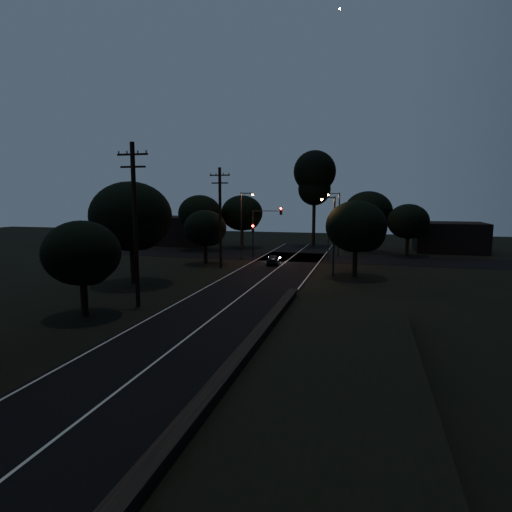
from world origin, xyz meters
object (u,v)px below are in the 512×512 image
Objects in this scene: utility_pole_far at (220,216)px; signal_mast at (266,223)px; utility_pole_mid at (135,223)px; streetlight_a at (243,221)px; streetlight_c at (332,230)px; signal_left at (253,235)px; tall_pine at (315,177)px; car at (273,259)px; signal_right at (328,237)px; streetlight_b at (337,220)px.

utility_pole_far reaches higher than signal_mast.
utility_pole_mid reaches higher than signal_mast.
streetlight_a reaches higher than streetlight_c.
signal_mast is (1.69, 0.00, 1.50)m from signal_left.
tall_pine is 16.66m from signal_mast.
signal_left is 1.26× the size of car.
tall_pine is 1.93× the size of streetlight_c.
signal_right is 10.26m from streetlight_a.
car is at bearing 141.43° from streetlight_c.
utility_pole_mid is at bearing -128.26° from streetlight_c.
streetlight_a reaches higher than signal_left.
car is (3.57, -4.52, -2.28)m from signal_left.
streetlight_c is at bearing 51.74° from utility_pole_mid.
tall_pine is 3.52× the size of signal_left.
signal_right is at bearing 97.02° from streetlight_c.
car is (4.28, -2.53, -4.08)m from streetlight_a.
signal_right is (10.60, 7.99, -2.65)m from utility_pole_far.
tall_pine is at bearing -102.82° from car.
tall_pine reaches higher than streetlight_b.
streetlight_a is at bearing 88.27° from utility_pole_mid.
signal_left is 0.66× the size of signal_mast.
streetlight_c is at bearing -79.07° from tall_pine.
streetlight_c is at bearing -43.76° from signal_left.
signal_mast is 1.92× the size of car.
streetlight_c reaches higher than signal_mast.
streetlight_a reaches higher than signal_mast.
utility_pole_mid is at bearing -93.21° from signal_left.
streetlight_c is at bearing -35.69° from streetlight_a.
signal_mast reaches higher than signal_right.
streetlight_a is at bearing -109.59° from signal_left.
tall_pine reaches higher than streetlight_a.
streetlight_b reaches higher than car.
utility_pole_far is 2.56× the size of signal_left.
utility_pole_far is 24.54m from tall_pine.
signal_mast is 0.78× the size of streetlight_b.
streetlight_b reaches higher than signal_right.
signal_right is at bearing 11.34° from streetlight_a.
signal_mast is at bearing -154.01° from streetlight_b.
signal_left is at bearing 180.00° from signal_right.
signal_mast is at bearing 68.89° from utility_pole_far.
utility_pole_mid is 23.04m from streetlight_a.
utility_pole_mid reaches higher than streetlight_b.
utility_pole_mid is 21.69m from car.
utility_pole_mid reaches higher than signal_left.
utility_pole_mid is 2.68× the size of signal_left.
utility_pole_far reaches higher than signal_left.
signal_mast is (-7.51, 0.00, 1.50)m from signal_right.
streetlight_b is 2.45× the size of car.
streetlight_a is 6.43m from car.
utility_pole_far is at bearing -99.94° from signal_left.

